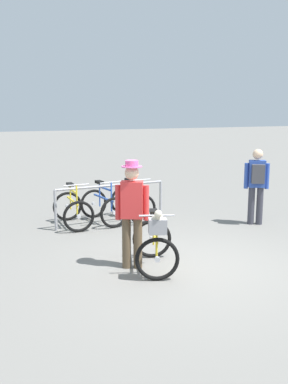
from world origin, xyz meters
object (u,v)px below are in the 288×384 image
object	(u,v)px
racked_bike_yellow	(73,209)
pedestrian_with_backpack	(257,182)
person_with_featured_bike	(132,210)
racked_bike_blue	(104,206)
featured_bicycle	(155,241)
racked_bike_lime	(132,203)

from	to	relation	value
racked_bike_yellow	pedestrian_with_backpack	distance (m)	3.98
person_with_featured_bike	pedestrian_with_backpack	distance (m)	3.72
racked_bike_blue	pedestrian_with_backpack	xyz separation A→B (m)	(3.03, -1.34, 0.57)
racked_bike_blue	featured_bicycle	size ratio (longest dim) A/B	0.95
featured_bicycle	person_with_featured_bike	bearing A→B (deg)	135.54
racked_bike_lime	pedestrian_with_backpack	world-z (taller)	pedestrian_with_backpack
featured_bicycle	person_with_featured_bike	size ratio (longest dim) A/B	0.73
racked_bike_yellow	featured_bicycle	xyz separation A→B (m)	(0.62, -3.08, 0.12)
racked_bike_yellow	racked_bike_lime	size ratio (longest dim) A/B	0.99
racked_bike_lime	person_with_featured_bike	xyz separation A→B (m)	(-1.05, -2.93, 0.58)
person_with_featured_bike	racked_bike_yellow	bearing A→B (deg)	96.94
racked_bike_lime	pedestrian_with_backpack	distance (m)	2.78
racked_bike_lime	featured_bicycle	bearing A→B (deg)	-103.57
pedestrian_with_backpack	racked_bike_yellow	bearing A→B (deg)	161.14
racked_bike_lime	featured_bicycle	distance (m)	3.30
racked_bike_lime	featured_bicycle	size ratio (longest dim) A/B	0.90
racked_bike_blue	person_with_featured_bike	bearing A→B (deg)	-97.06
racked_bike_yellow	racked_bike_lime	world-z (taller)	same
racked_bike_yellow	featured_bicycle	distance (m)	3.15
racked_bike_yellow	person_with_featured_bike	world-z (taller)	person_with_featured_bike
racked_bike_lime	person_with_featured_bike	size ratio (longest dim) A/B	0.66
racked_bike_yellow	racked_bike_lime	bearing A→B (deg)	4.99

